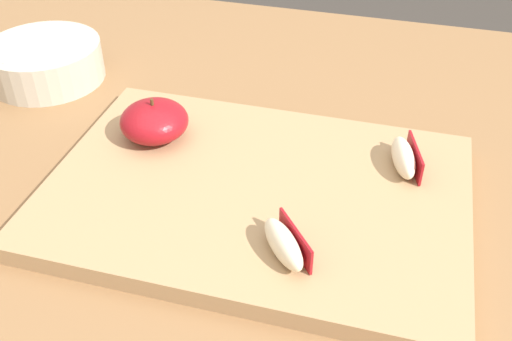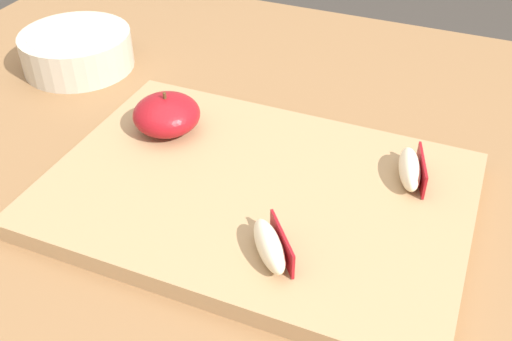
{
  "view_description": "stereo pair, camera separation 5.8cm",
  "coord_description": "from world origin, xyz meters",
  "px_view_note": "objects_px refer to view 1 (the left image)",
  "views": [
    {
      "loc": [
        0.15,
        -0.45,
        1.18
      ],
      "look_at": [
        0.03,
        -0.0,
        0.82
      ],
      "focal_mm": 41.86,
      "sensor_mm": 36.0,
      "label": 1
    },
    {
      "loc": [
        0.21,
        -0.43,
        1.18
      ],
      "look_at": [
        0.03,
        -0.0,
        0.82
      ],
      "focal_mm": 41.86,
      "sensor_mm": 36.0,
      "label": 2
    }
  ],
  "objects_px": {
    "apple_wedge_front": "(404,157)",
    "ceramic_fruit_bowl": "(45,60)",
    "apple_wedge_near_knife": "(285,244)",
    "cutting_board": "(256,194)",
    "apple_half_skin_up": "(154,121)"
  },
  "relations": [
    {
      "from": "apple_wedge_front",
      "to": "ceramic_fruit_bowl",
      "type": "distance_m",
      "value": 0.49
    },
    {
      "from": "apple_wedge_near_knife",
      "to": "ceramic_fruit_bowl",
      "type": "bearing_deg",
      "value": 146.47
    },
    {
      "from": "apple_wedge_near_knife",
      "to": "ceramic_fruit_bowl",
      "type": "relative_size",
      "value": 0.42
    },
    {
      "from": "apple_wedge_near_knife",
      "to": "apple_wedge_front",
      "type": "xyz_separation_m",
      "value": [
        0.09,
        0.15,
        0.0
      ]
    },
    {
      "from": "apple_wedge_near_knife",
      "to": "apple_wedge_front",
      "type": "bearing_deg",
      "value": 59.61
    },
    {
      "from": "ceramic_fruit_bowl",
      "to": "apple_wedge_front",
      "type": "bearing_deg",
      "value": -12.16
    },
    {
      "from": "apple_wedge_front",
      "to": "apple_wedge_near_knife",
      "type": "bearing_deg",
      "value": -120.39
    },
    {
      "from": "apple_wedge_front",
      "to": "cutting_board",
      "type": "bearing_deg",
      "value": -153.72
    },
    {
      "from": "cutting_board",
      "to": "ceramic_fruit_bowl",
      "type": "height_order",
      "value": "ceramic_fruit_bowl"
    },
    {
      "from": "apple_half_skin_up",
      "to": "apple_wedge_front",
      "type": "bearing_deg",
      "value": 2.93
    },
    {
      "from": "apple_half_skin_up",
      "to": "apple_wedge_front",
      "type": "height_order",
      "value": "apple_half_skin_up"
    },
    {
      "from": "apple_wedge_front",
      "to": "ceramic_fruit_bowl",
      "type": "bearing_deg",
      "value": 167.84
    },
    {
      "from": "cutting_board",
      "to": "ceramic_fruit_bowl",
      "type": "xyz_separation_m",
      "value": [
        -0.34,
        0.17,
        0.02
      ]
    },
    {
      "from": "cutting_board",
      "to": "apple_wedge_front",
      "type": "height_order",
      "value": "apple_wedge_front"
    },
    {
      "from": "apple_half_skin_up",
      "to": "apple_wedge_near_knife",
      "type": "distance_m",
      "value": 0.23
    }
  ]
}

